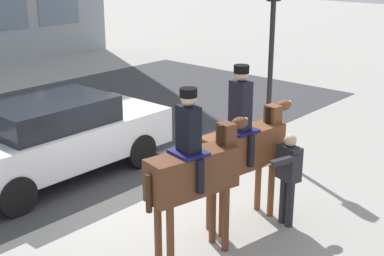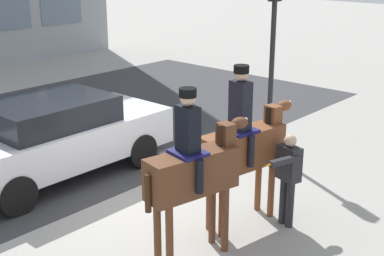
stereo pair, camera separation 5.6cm
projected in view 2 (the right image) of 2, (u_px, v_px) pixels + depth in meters
ground_plane at (138, 202)px, 9.71m from camera, size 80.00×80.00×0.00m
road_surface at (3, 142)px, 12.72m from camera, size 19.87×8.50×0.01m
mounted_horse_lead at (194, 169)px, 7.56m from camera, size 1.79×0.71×2.60m
mounted_horse_companion at (244, 145)px, 8.58m from camera, size 1.95×0.69×2.69m
pedestrian_bystander at (288, 173)px, 8.61m from camera, size 0.90×0.44×1.59m
street_car_near_lane at (54, 136)px, 10.60m from camera, size 4.69×2.06×1.63m
traffic_light at (274, 31)px, 11.28m from camera, size 0.24×0.29×4.07m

